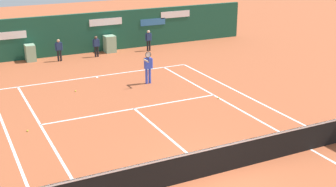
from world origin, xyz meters
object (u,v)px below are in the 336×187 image
(tennis_ball_near_service_line, at_px, (75,91))
(ball_kid_right_post, at_px, (149,39))
(player_on_baseline, at_px, (148,66))
(tennis_ball_mid_court, at_px, (27,131))
(tennis_ball_by_sideline, at_px, (218,98))
(ball_kid_left_post, at_px, (59,49))
(ball_kid_centre_post, at_px, (96,45))

(tennis_ball_near_service_line, bearing_deg, ball_kid_right_post, 42.39)
(player_on_baseline, xyz_separation_m, tennis_ball_mid_court, (-6.55, -3.40, -0.90))
(ball_kid_right_post, xyz_separation_m, tennis_ball_by_sideline, (-0.91, -9.82, -0.74))
(player_on_baseline, height_order, ball_kid_right_post, player_on_baseline)
(ball_kid_left_post, distance_m, tennis_ball_near_service_line, 6.00)
(tennis_ball_mid_court, bearing_deg, tennis_ball_near_service_line, 52.46)
(ball_kid_right_post, bearing_deg, tennis_ball_near_service_line, 40.73)
(ball_kid_centre_post, xyz_separation_m, ball_kid_left_post, (-2.29, 0.00, 0.02))
(player_on_baseline, relative_size, tennis_ball_by_sideline, 26.25)
(ball_kid_right_post, distance_m, tennis_ball_mid_court, 13.53)
(ball_kid_left_post, xyz_separation_m, tennis_ball_mid_court, (-3.61, -9.71, -0.73))
(ball_kid_centre_post, height_order, tennis_ball_near_service_line, ball_kid_centre_post)
(ball_kid_left_post, bearing_deg, ball_kid_right_post, -177.03)
(player_on_baseline, bearing_deg, tennis_ball_mid_court, 27.26)
(ball_kid_centre_post, bearing_deg, tennis_ball_by_sideline, 106.94)
(player_on_baseline, bearing_deg, tennis_ball_by_sideline, 118.64)
(ball_kid_right_post, relative_size, ball_kid_centre_post, 1.04)
(player_on_baseline, xyz_separation_m, ball_kid_centre_post, (-0.66, 6.31, -0.19))
(ball_kid_right_post, relative_size, tennis_ball_mid_court, 19.84)
(ball_kid_right_post, height_order, tennis_ball_near_service_line, ball_kid_right_post)
(tennis_ball_near_service_line, bearing_deg, ball_kid_centre_post, 63.25)
(ball_kid_centre_post, relative_size, tennis_ball_mid_court, 19.08)
(ball_kid_right_post, distance_m, tennis_ball_by_sideline, 9.89)
(tennis_ball_by_sideline, bearing_deg, ball_kid_right_post, 84.71)
(player_on_baseline, relative_size, ball_kid_left_post, 1.35)
(ball_kid_left_post, bearing_deg, player_on_baseline, 117.98)
(ball_kid_centre_post, distance_m, tennis_ball_mid_court, 11.38)
(ball_kid_left_post, height_order, tennis_ball_near_service_line, ball_kid_left_post)
(tennis_ball_mid_court, bearing_deg, ball_kid_centre_post, 58.73)
(tennis_ball_near_service_line, relative_size, tennis_ball_by_sideline, 1.00)
(ball_kid_right_post, distance_m, tennis_ball_near_service_line, 8.81)
(tennis_ball_near_service_line, bearing_deg, ball_kid_left_post, 83.29)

